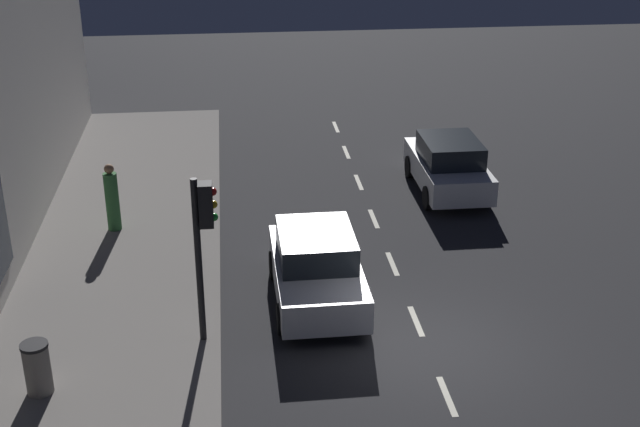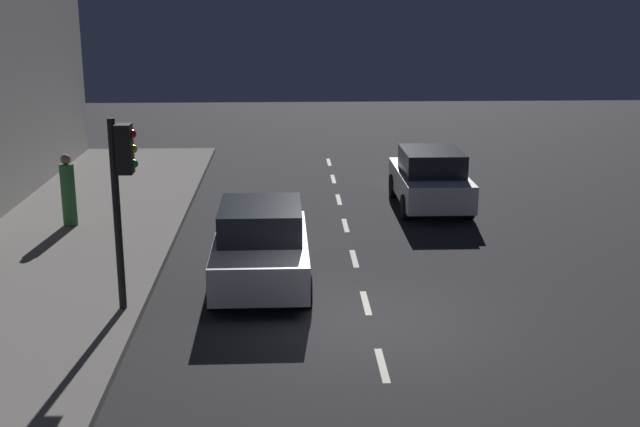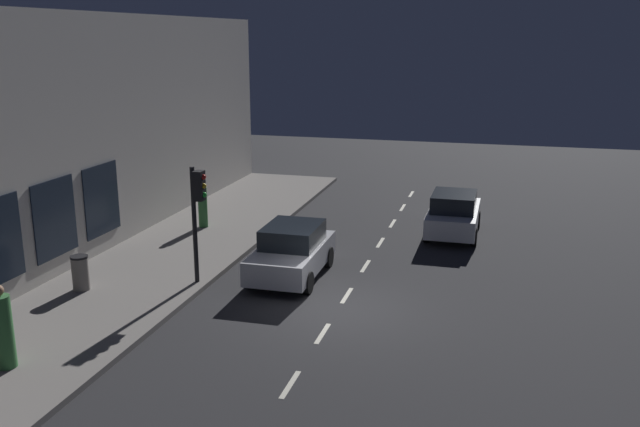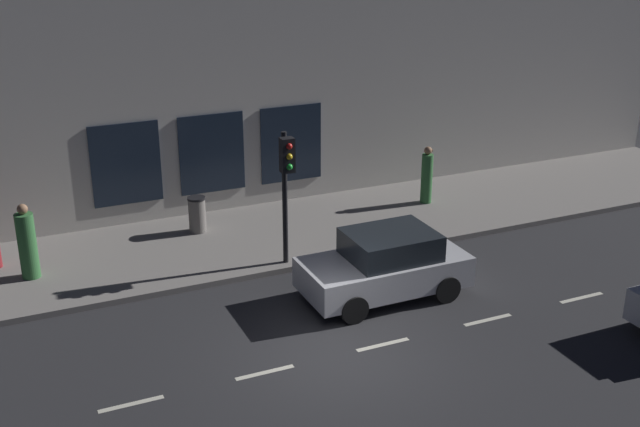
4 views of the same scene
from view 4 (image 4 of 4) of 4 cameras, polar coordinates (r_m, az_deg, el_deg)
The scene contains 9 objects.
ground_plane at distance 16.62m, azimuth 1.36°, elevation -9.93°, with size 60.00×60.00×0.00m, color #28282B.
sidewalk at distance 21.78m, azimuth -5.68°, elevation -1.91°, with size 4.50×32.00×0.15m.
building_facade at distance 22.97m, azimuth -8.09°, elevation 9.14°, with size 0.65×32.00×7.75m.
lane_centre_line at distance 17.01m, azimuth 4.44°, elevation -9.18°, with size 0.12×27.20×0.01m.
traffic_light at distance 19.30m, azimuth -2.38°, elevation 2.82°, with size 0.48×0.32×3.36m.
parked_car_0 at distance 18.62m, azimuth 4.63°, elevation -3.64°, with size 1.90×3.82×1.58m.
pedestrian_0 at distance 20.33m, azimuth -19.90°, elevation -2.04°, with size 0.54×0.54×1.86m.
pedestrian_1 at distance 24.14m, azimuth 7.52°, elevation 2.60°, with size 0.40×0.40×1.73m.
trash_bin at distance 22.15m, azimuth -8.64°, elevation -0.05°, with size 0.49×0.49×0.99m.
Camera 4 is at (-12.83, 6.14, 8.60)m, focal length 45.48 mm.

